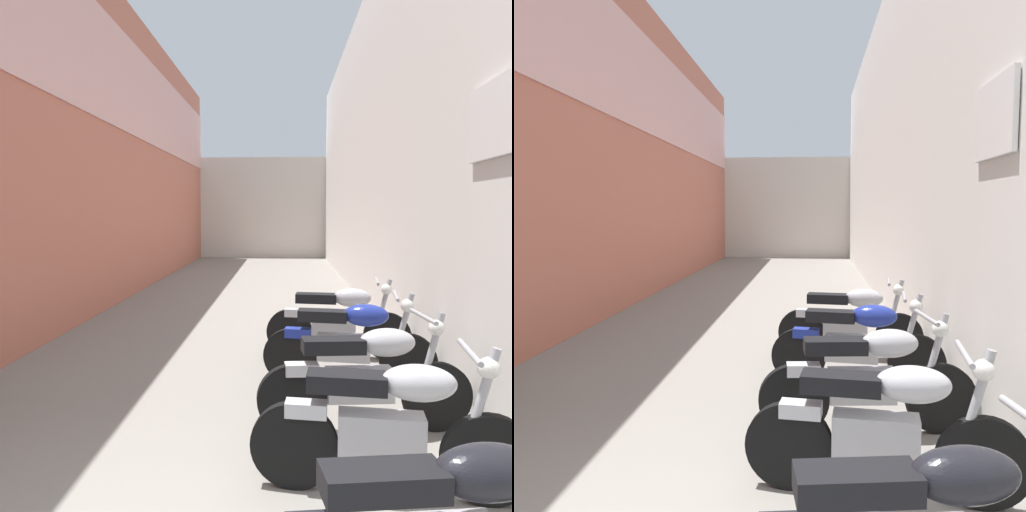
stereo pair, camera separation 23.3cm
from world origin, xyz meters
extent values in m
plane|color=gray|center=(0.00, 7.93, 0.00)|extent=(35.87, 35.87, 0.00)
cube|color=#B76651|center=(-2.71, 9.93, 3.18)|extent=(0.40, 19.87, 6.37)
cube|color=#DBA39E|center=(-2.50, 9.93, 4.58)|extent=(0.04, 19.87, 2.04)
cube|color=silver|center=(2.71, 9.93, 3.18)|extent=(0.40, 19.87, 6.36)
cube|color=white|center=(2.48, 3.00, 2.60)|extent=(0.04, 0.90, 0.60)
cube|color=beige|center=(0.00, 20.87, 2.01)|extent=(8.03, 2.00, 4.02)
ellipsoid|color=black|center=(1.74, 0.92, 0.78)|extent=(0.51, 0.33, 0.24)
cube|color=black|center=(1.29, 0.85, 0.76)|extent=(0.55, 0.29, 0.12)
cylinder|color=black|center=(2.18, 2.03, 0.30)|extent=(0.61, 0.15, 0.60)
cylinder|color=black|center=(0.94, 2.17, 0.30)|extent=(0.61, 0.15, 0.60)
cube|color=#9E9EA3|center=(1.51, 2.11, 0.42)|extent=(0.58, 0.26, 0.28)
ellipsoid|color=#B7B7BC|center=(1.74, 2.08, 0.78)|extent=(0.51, 0.31, 0.24)
cube|color=black|center=(1.29, 2.13, 0.76)|extent=(0.54, 0.28, 0.12)
cylinder|color=#9E9EA3|center=(2.11, 2.04, 0.65)|extent=(0.25, 0.09, 0.77)
cylinder|color=#9E9EA3|center=(2.05, 2.05, 1.00)|extent=(0.10, 0.58, 0.04)
sphere|color=silver|center=(2.16, 2.03, 0.90)|extent=(0.14, 0.14, 0.14)
cube|color=#B7B7BC|center=(1.02, 2.16, 0.56)|extent=(0.29, 0.17, 0.10)
cylinder|color=black|center=(2.18, 3.18, 0.30)|extent=(0.61, 0.14, 0.60)
cylinder|color=black|center=(0.94, 3.05, 0.30)|extent=(0.61, 0.14, 0.60)
cube|color=#9E9EA3|center=(1.51, 3.11, 0.42)|extent=(0.58, 0.26, 0.28)
ellipsoid|color=#B7B7BC|center=(1.74, 3.13, 0.78)|extent=(0.50, 0.31, 0.24)
cube|color=black|center=(1.28, 3.08, 0.76)|extent=(0.54, 0.27, 0.12)
cylinder|color=#9E9EA3|center=(2.12, 3.17, 0.65)|extent=(0.25, 0.09, 0.77)
cylinder|color=#9E9EA3|center=(2.05, 3.16, 1.00)|extent=(0.10, 0.58, 0.04)
sphere|color=silver|center=(2.17, 3.18, 0.90)|extent=(0.14, 0.14, 0.14)
cube|color=#B7B7BC|center=(1.02, 3.06, 0.56)|extent=(0.29, 0.17, 0.10)
cylinder|color=black|center=(2.18, 4.22, 0.30)|extent=(0.61, 0.16, 0.60)
cylinder|color=black|center=(0.94, 4.39, 0.30)|extent=(0.61, 0.16, 0.60)
cube|color=#9E9EA3|center=(1.51, 4.31, 0.42)|extent=(0.58, 0.27, 0.28)
ellipsoid|color=navy|center=(1.74, 4.28, 0.78)|extent=(0.51, 0.32, 0.24)
cube|color=black|center=(1.29, 4.34, 0.76)|extent=(0.55, 0.29, 0.12)
cylinder|color=#9E9EA3|center=(2.11, 4.23, 0.65)|extent=(0.25, 0.09, 0.77)
cylinder|color=#9E9EA3|center=(2.04, 4.24, 1.00)|extent=(0.11, 0.58, 0.04)
sphere|color=silver|center=(2.16, 4.22, 0.90)|extent=(0.14, 0.14, 0.14)
cube|color=navy|center=(1.02, 4.38, 0.56)|extent=(0.30, 0.18, 0.10)
cylinder|color=black|center=(2.18, 5.36, 0.30)|extent=(0.61, 0.15, 0.60)
cylinder|color=black|center=(0.94, 5.52, 0.30)|extent=(0.61, 0.15, 0.60)
cube|color=#9E9EA3|center=(1.51, 5.45, 0.42)|extent=(0.58, 0.27, 0.28)
ellipsoid|color=#B7B7BC|center=(1.74, 5.42, 0.78)|extent=(0.51, 0.32, 0.24)
cube|color=black|center=(1.29, 5.48, 0.76)|extent=(0.54, 0.28, 0.12)
cylinder|color=#9E9EA3|center=(2.11, 5.37, 0.65)|extent=(0.25, 0.09, 0.77)
cylinder|color=#9E9EA3|center=(2.04, 5.38, 1.00)|extent=(0.11, 0.58, 0.04)
sphere|color=silver|center=(2.16, 5.37, 0.90)|extent=(0.14, 0.14, 0.14)
cube|color=#B7B7BC|center=(1.02, 5.51, 0.56)|extent=(0.30, 0.17, 0.10)
camera|label=1|loc=(0.87, -1.28, 1.89)|focal=36.85mm
camera|label=2|loc=(1.10, -1.26, 1.89)|focal=36.85mm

